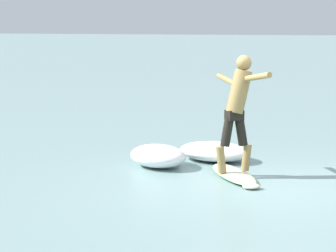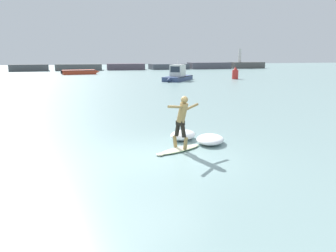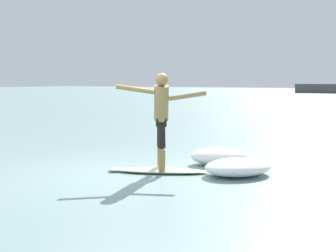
{
  "view_description": "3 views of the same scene",
  "coord_description": "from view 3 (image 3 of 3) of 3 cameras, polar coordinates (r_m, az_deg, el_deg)",
  "views": [
    {
      "loc": [
        -11.79,
        -1.43,
        2.56
      ],
      "look_at": [
        0.65,
        1.67,
        0.79
      ],
      "focal_mm": 85.0,
      "sensor_mm": 36.0,
      "label": 1
    },
    {
      "loc": [
        -2.76,
        -10.07,
        3.35
      ],
      "look_at": [
        0.47,
        1.59,
        0.69
      ],
      "focal_mm": 35.0,
      "sensor_mm": 36.0,
      "label": 2
    },
    {
      "loc": [
        5.65,
        -6.98,
        1.81
      ],
      "look_at": [
        0.1,
        1.68,
        0.81
      ],
      "focal_mm": 50.0,
      "sensor_mm": 36.0,
      "label": 3
    }
  ],
  "objects": [
    {
      "name": "wave_foam_at_tail",
      "position": [
        10.15,
        6.21,
        -3.67
      ],
      "size": [
        1.5,
        1.46,
        0.38
      ],
      "color": "white",
      "rests_on": "ground"
    },
    {
      "name": "wave_foam_at_nose",
      "position": [
        9.07,
        8.54,
        -4.96
      ],
      "size": [
        1.56,
        1.7,
        0.33
      ],
      "color": "white",
      "rests_on": "ground"
    },
    {
      "name": "surfboard",
      "position": [
        9.25,
        -1.04,
        -5.45
      ],
      "size": [
        1.96,
        1.26,
        0.22
      ],
      "color": "beige",
      "rests_on": "ground"
    },
    {
      "name": "ground_plane",
      "position": [
        9.17,
        -6.22,
        -5.86
      ],
      "size": [
        200.0,
        200.0,
        0.0
      ],
      "primitive_type": "plane",
      "color": "gray"
    },
    {
      "name": "surfer",
      "position": [
        9.03,
        -0.81,
        1.66
      ],
      "size": [
        1.44,
        1.11,
        1.87
      ],
      "color": "olive",
      "rests_on": "surfboard"
    }
  ]
}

